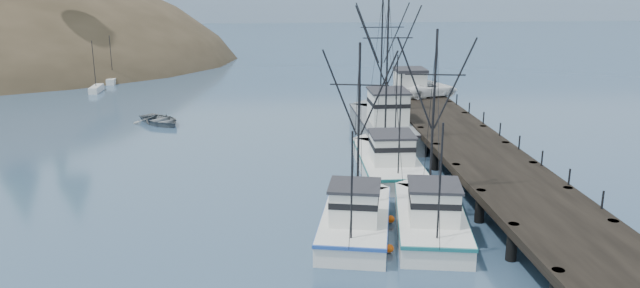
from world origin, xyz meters
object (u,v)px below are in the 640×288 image
at_px(pier, 471,147).
at_px(trawler_far, 387,160).
at_px(work_vessel, 383,123).
at_px(trawler_near, 430,216).
at_px(trawler_mid, 356,217).
at_px(motorboat, 160,124).
at_px(pickup_truck, 429,88).
at_px(pier_shed, 410,82).

height_order(pier, trawler_far, trawler_far).
relative_size(trawler_far, work_vessel, 0.87).
bearing_deg(trawler_far, pier, -0.84).
height_order(pier, trawler_near, trawler_near).
relative_size(trawler_mid, work_vessel, 0.75).
distance_m(pier, trawler_near, 12.27).
bearing_deg(motorboat, trawler_near, -94.81).
bearing_deg(pickup_truck, trawler_mid, 140.84).
height_order(trawler_far, pier_shed, trawler_far).
distance_m(trawler_near, pickup_truck, 29.43).
bearing_deg(work_vessel, motorboat, 162.53).
height_order(trawler_near, motorboat, trawler_near).
height_order(trawler_near, trawler_far, trawler_far).
bearing_deg(motorboat, work_vessel, -58.26).
height_order(trawler_mid, pier_shed, trawler_mid).
height_order(pickup_truck, motorboat, pickup_truck).
bearing_deg(trawler_far, trawler_near, -87.57).
relative_size(pier, work_vessel, 3.02).
bearing_deg(work_vessel, pier_shed, 63.32).
distance_m(pier, motorboat, 30.05).
bearing_deg(pier_shed, pickup_truck, -8.76).
height_order(pier, work_vessel, work_vessel).
bearing_deg(trawler_mid, trawler_near, -2.04).
bearing_deg(trawler_mid, pier, 46.90).
relative_size(trawler_near, work_vessel, 0.79).
bearing_deg(pier_shed, work_vessel, -116.68).
xyz_separation_m(trawler_near, work_vessel, (0.93, 20.48, 0.41)).
relative_size(trawler_near, pickup_truck, 2.00).
bearing_deg(trawler_near, trawler_mid, 177.96).
xyz_separation_m(trawler_mid, work_vessel, (5.14, 20.33, 0.41)).
height_order(trawler_far, motorboat, trawler_far).
relative_size(trawler_mid, trawler_far, 0.86).
height_order(trawler_mid, trawler_far, trawler_far).
height_order(trawler_near, work_vessel, work_vessel).
bearing_deg(trawler_far, work_vessel, 81.76).
distance_m(pier_shed, motorboat, 24.96).
bearing_deg(trawler_near, pickup_truck, 76.12).
distance_m(trawler_mid, pier_shed, 30.25).
relative_size(pier, pier_shed, 13.75).
relative_size(trawler_near, pier_shed, 3.61).
height_order(trawler_mid, work_vessel, work_vessel).
distance_m(pickup_truck, motorboat, 26.78).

